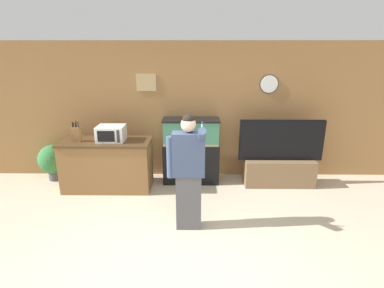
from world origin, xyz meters
TOP-DOWN VIEW (x-y plane):
  - ground_plane at (0.00, 0.00)m, footprint 18.00×18.00m
  - wall_back_paneled at (0.00, 2.67)m, footprint 10.00×0.08m
  - counter_island at (-1.37, 2.01)m, footprint 1.59×0.67m
  - microwave at (-1.26, 2.00)m, footprint 0.47×0.38m
  - knife_block at (-1.85, 1.96)m, footprint 0.14×0.10m
  - aquarium_on_stand at (0.13, 2.32)m, footprint 1.05×0.44m
  - tv_on_stand at (1.78, 2.17)m, footprint 1.54×0.40m
  - person_standing at (0.11, 0.74)m, footprint 0.52×0.39m
  - potted_plant at (-2.53, 2.37)m, footprint 0.56×0.56m

SIDE VIEW (x-z plane):
  - ground_plane at x=0.00m, z-range 0.00..0.00m
  - tv_on_stand at x=1.78m, z-range -0.25..1.00m
  - potted_plant at x=-2.53m, z-range 0.05..0.75m
  - counter_island at x=-1.37m, z-range 0.00..0.91m
  - aquarium_on_stand at x=0.13m, z-range 0.00..1.23m
  - person_standing at x=0.11m, z-range 0.03..1.69m
  - knife_block at x=-1.85m, z-range 0.86..1.22m
  - microwave at x=-1.26m, z-range 0.91..1.18m
  - wall_back_paneled at x=0.00m, z-range 0.00..2.60m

